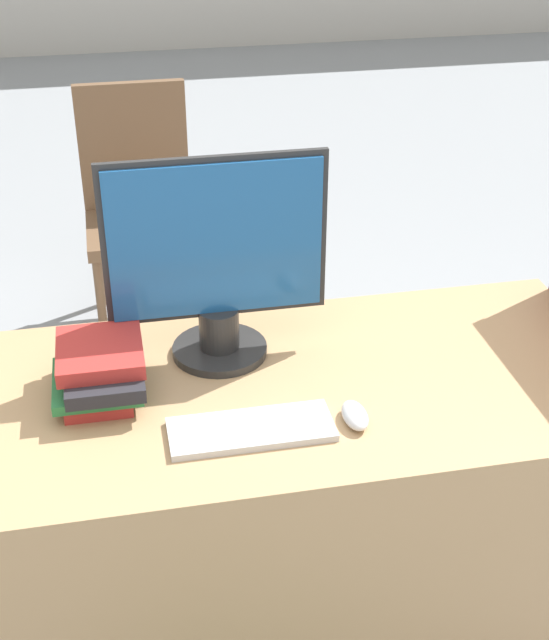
# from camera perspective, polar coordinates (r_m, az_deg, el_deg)

# --- Properties ---
(desk) EXTENTS (1.48, 0.73, 0.78)m
(desk) POSITION_cam_1_polar(r_m,az_deg,el_deg) (2.30, 2.21, -11.92)
(desk) COLOR tan
(desk) RESTS_ON ground_plane
(monitor) EXTENTS (0.51, 0.23, 0.50)m
(monitor) POSITION_cam_1_polar(r_m,az_deg,el_deg) (2.04, -3.73, 3.72)
(monitor) COLOR #282828
(monitor) RESTS_ON desk
(keyboard) EXTENTS (0.35, 0.13, 0.02)m
(keyboard) POSITION_cam_1_polar(r_m,az_deg,el_deg) (1.89, -1.50, -7.02)
(keyboard) COLOR silver
(keyboard) RESTS_ON desk
(mouse) EXTENTS (0.05, 0.10, 0.04)m
(mouse) POSITION_cam_1_polar(r_m,az_deg,el_deg) (1.92, 5.16, -6.10)
(mouse) COLOR silver
(mouse) RESTS_ON desk
(book_stack) EXTENTS (0.20, 0.26, 0.12)m
(book_stack) POSITION_cam_1_polar(r_m,az_deg,el_deg) (2.02, -11.10, -3.16)
(book_stack) COLOR #B72D28
(book_stack) RESTS_ON desk
(far_chair) EXTENTS (0.44, 0.44, 0.98)m
(far_chair) POSITION_cam_1_polar(r_m,az_deg,el_deg) (3.70, -8.70, 7.72)
(far_chair) COLOR brown
(far_chair) RESTS_ON ground_plane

